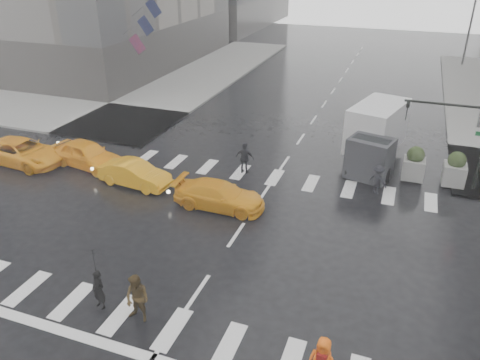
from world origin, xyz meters
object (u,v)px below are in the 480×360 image
at_px(taxi_front, 87,154).
at_px(box_truck, 375,134).
at_px(pedestrian_brown, 137,299).
at_px(taxi_mid, 135,174).
at_px(traffic_signal_pole, 465,130).

height_order(taxi_front, box_truck, box_truck).
xyz_separation_m(taxi_front, box_truck, (15.14, 6.12, 0.98)).
xyz_separation_m(pedestrian_brown, taxi_mid, (-5.38, 8.58, -0.25)).
height_order(traffic_signal_pole, box_truck, traffic_signal_pole).
bearing_deg(box_truck, taxi_front, -143.14).
xyz_separation_m(pedestrian_brown, box_truck, (5.98, 15.80, 0.84)).
bearing_deg(taxi_mid, traffic_signal_pole, -65.04).
distance_m(traffic_signal_pole, box_truck, 4.88).
bearing_deg(pedestrian_brown, box_truck, 75.43).
bearing_deg(traffic_signal_pole, pedestrian_brown, -126.29).
bearing_deg(taxi_front, taxi_mid, -96.07).
distance_m(taxi_front, box_truck, 16.36).
bearing_deg(taxi_mid, box_truck, -51.61).
height_order(traffic_signal_pole, pedestrian_brown, traffic_signal_pole).
bearing_deg(pedestrian_brown, taxi_mid, 128.26).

